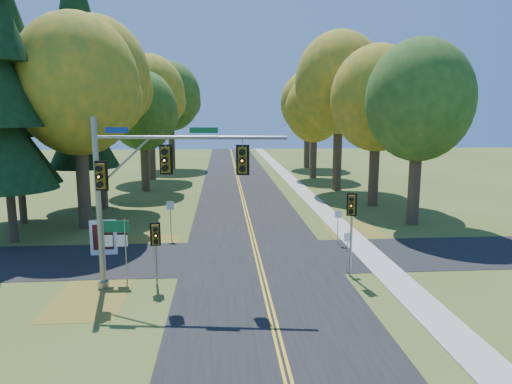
{
  "coord_description": "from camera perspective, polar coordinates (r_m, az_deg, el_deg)",
  "views": [
    {
      "loc": [
        -1.83,
        -21.8,
        7.67
      ],
      "look_at": [
        0.1,
        4.25,
        3.2
      ],
      "focal_mm": 32.0,
      "sensor_mm": 36.0,
      "label": 1
    }
  ],
  "objects": [
    {
      "name": "east_signal_pole",
      "position": [
        21.68,
        11.85,
        -2.71
      ],
      "size": [
        0.45,
        0.54,
        4.07
      ],
      "rotation": [
        0.0,
        0.0,
        -0.4
      ],
      "color": "#97989F",
      "rests_on": "ground"
    },
    {
      "name": "traffic_mast",
      "position": [
        19.97,
        -13.82,
        1.37
      ],
      "size": [
        8.29,
        1.39,
        7.57
      ],
      "rotation": [
        0.0,
        0.0,
        -0.13
      ],
      "color": "gray",
      "rests_on": "ground"
    },
    {
      "name": "leaf_patch_e",
      "position": [
        30.1,
        12.63,
        -5.28
      ],
      "size": [
        3.5,
        8.0,
        0.0
      ],
      "primitive_type": "cube",
      "color": "brown",
      "rests_on": "ground"
    },
    {
      "name": "tree_w_d",
      "position": [
        55.65,
        -13.08,
        11.64
      ],
      "size": [
        8.2,
        8.2,
        14.56
      ],
      "color": "#38281C",
      "rests_on": "ground"
    },
    {
      "name": "sidewalk_east",
      "position": [
        24.46,
        15.36,
        -8.85
      ],
      "size": [
        1.6,
        160.0,
        0.06
      ],
      "primitive_type": "cube",
      "color": "#9E998E",
      "rests_on": "ground"
    },
    {
      "name": "ground",
      "position": [
        23.18,
        0.54,
        -9.61
      ],
      "size": [
        160.0,
        160.0,
        0.0
      ],
      "primitive_type": "plane",
      "color": "#3D511C",
      "rests_on": "ground"
    },
    {
      "name": "tree_w_e",
      "position": [
        66.31,
        -10.59,
        11.62
      ],
      "size": [
        8.4,
        8.4,
        14.97
      ],
      "color": "#38281C",
      "rests_on": "ground"
    },
    {
      "name": "tree_e_b",
      "position": [
        39.53,
        14.95,
        11.17
      ],
      "size": [
        7.6,
        7.6,
        13.33
      ],
      "color": "#38281C",
      "rests_on": "ground"
    },
    {
      "name": "tree_w_a",
      "position": [
        32.59,
        -21.31,
        12.26
      ],
      "size": [
        8.0,
        8.0,
        14.15
      ],
      "color": "#38281C",
      "rests_on": "ground"
    },
    {
      "name": "centerline_left",
      "position": [
        23.17,
        0.29,
        -9.56
      ],
      "size": [
        0.1,
        160.0,
        0.01
      ],
      "primitive_type": "cube",
      "color": "gold",
      "rests_on": "road_main"
    },
    {
      "name": "reg_sign_e_south",
      "position": [
        22.74,
        11.4,
        -6.44
      ],
      "size": [
        0.39,
        0.1,
        2.07
      ],
      "rotation": [
        0.0,
        0.0,
        0.18
      ],
      "color": "gray",
      "rests_on": "ground"
    },
    {
      "name": "reg_sign_e_north",
      "position": [
        27.58,
        10.21,
        -3.5
      ],
      "size": [
        0.38,
        0.18,
        2.11
      ],
      "rotation": [
        0.0,
        0.0,
        -0.39
      ],
      "color": "gray",
      "rests_on": "ground"
    },
    {
      "name": "ped_signal_pole",
      "position": [
        20.8,
        -12.46,
        -5.78
      ],
      "size": [
        0.46,
        0.54,
        2.95
      ],
      "rotation": [
        0.0,
        0.0,
        0.2
      ],
      "color": "gray",
      "rests_on": "ground"
    },
    {
      "name": "pine_a",
      "position": [
        30.59,
        -29.32,
        11.33
      ],
      "size": [
        5.6,
        5.6,
        19.48
      ],
      "color": "#38281C",
      "rests_on": "ground"
    },
    {
      "name": "tree_e_d",
      "position": [
        55.79,
        7.35,
        10.21
      ],
      "size": [
        7.0,
        7.0,
        12.32
      ],
      "color": "#38281C",
      "rests_on": "ground"
    },
    {
      "name": "info_kiosk",
      "position": [
        26.51,
        -18.52,
        -5.43
      ],
      "size": [
        1.43,
        0.31,
        1.96
      ],
      "rotation": [
        0.0,
        0.0,
        0.08
      ],
      "color": "white",
      "rests_on": "ground"
    },
    {
      "name": "road_cross",
      "position": [
        25.07,
        0.16,
        -8.08
      ],
      "size": [
        60.0,
        6.0,
        0.02
      ],
      "primitive_type": "cube",
      "color": "black",
      "rests_on": "ground"
    },
    {
      "name": "pine_b",
      "position": [
        35.73,
        -28.0,
        9.38
      ],
      "size": [
        5.6,
        5.6,
        17.31
      ],
      "color": "#38281C",
      "rests_on": "ground"
    },
    {
      "name": "tree_w_b",
      "position": [
        39.44,
        -19.27,
        13.1
      ],
      "size": [
        8.6,
        8.6,
        15.38
      ],
      "color": "#38281C",
      "rests_on": "ground"
    },
    {
      "name": "route_sign_cluster",
      "position": [
        22.07,
        -17.26,
        -5.45
      ],
      "size": [
        1.37,
        0.11,
        2.93
      ],
      "rotation": [
        0.0,
        0.0,
        -0.03
      ],
      "color": "gray",
      "rests_on": "ground"
    },
    {
      "name": "leaf_patch_w_near",
      "position": [
        27.32,
        -14.0,
        -6.88
      ],
      "size": [
        4.0,
        6.0,
        0.0
      ],
      "primitive_type": "cube",
      "color": "brown",
      "rests_on": "ground"
    },
    {
      "name": "road_main",
      "position": [
        23.18,
        0.54,
        -9.59
      ],
      "size": [
        8.0,
        160.0,
        0.02
      ],
      "primitive_type": "cube",
      "color": "black",
      "rests_on": "ground"
    },
    {
      "name": "leaf_patch_w_far",
      "position": [
        21.08,
        -19.98,
        -12.22
      ],
      "size": [
        3.0,
        5.0,
        0.0
      ],
      "primitive_type": "cube",
      "color": "brown",
      "rests_on": "ground"
    },
    {
      "name": "pine_c",
      "position": [
        39.47,
        -21.15,
        12.01
      ],
      "size": [
        5.6,
        5.6,
        20.56
      ],
      "color": "#38281C",
      "rests_on": "ground"
    },
    {
      "name": "tree_w_c",
      "position": [
        46.91,
        -13.9,
        9.77
      ],
      "size": [
        6.8,
        6.8,
        11.91
      ],
      "color": "#38281C",
      "rests_on": "ground"
    },
    {
      "name": "tree_e_e",
      "position": [
        66.55,
        6.54,
        10.96
      ],
      "size": [
        7.8,
        7.8,
        13.74
      ],
      "color": "#38281C",
      "rests_on": "ground"
    },
    {
      "name": "centerline_right",
      "position": [
        23.18,
        0.79,
        -9.54
      ],
      "size": [
        0.1,
        160.0,
        0.01
      ],
      "primitive_type": "cube",
      "color": "gold",
      "rests_on": "road_main"
    },
    {
      "name": "reg_sign_w",
      "position": [
        28.61,
        -10.64,
        -2.56
      ],
      "size": [
        0.46,
        0.12,
        2.44
      ],
      "rotation": [
        0.0,
        0.0,
        -0.2
      ],
      "color": "gray",
      "rests_on": "ground"
    },
    {
      "name": "tree_e_c",
      "position": [
        47.07,
        10.46,
        13.2
      ],
      "size": [
        8.8,
        8.8,
        15.79
      ],
      "color": "#38281C",
      "rests_on": "ground"
    },
    {
      "name": "tree_e_a",
      "position": [
        33.39,
        19.77,
        10.63
      ],
      "size": [
        7.2,
        7.2,
        12.73
      ],
      "color": "#38281C",
      "rests_on": "ground"
    }
  ]
}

